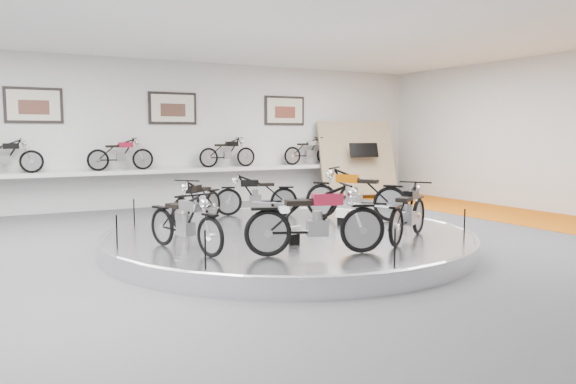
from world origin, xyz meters
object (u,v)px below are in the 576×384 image
bike_a (355,194)px  bike_d (185,221)px  display_platform (289,240)px  bike_e (316,219)px  bike_c (197,201)px  bike_f (408,212)px  bike_b (256,195)px  shelf (177,170)px

bike_a → bike_d: bike_a is taller
display_platform → bike_a: size_ratio=3.59×
bike_d → bike_e: 1.91m
display_platform → bike_c: (-1.15, 1.48, 0.59)m
bike_d → bike_f: (3.42, -0.89, 0.03)m
bike_e → bike_f: size_ratio=1.10×
bike_b → bike_f: bike_f is taller
bike_f → bike_e: bearing=154.1°
bike_f → bike_c: bearing=95.1°
shelf → bike_f: 8.14m
display_platform → bike_f: size_ratio=4.06×
shelf → bike_d: bike_d is taller
bike_a → bike_d: size_ratio=1.19×
bike_e → bike_f: bearing=25.3°
shelf → bike_d: size_ratio=7.38×
bike_e → bike_f: bike_e is taller
bike_b → bike_e: (-0.92, -3.92, 0.07)m
shelf → bike_c: bearing=-103.2°
bike_c → bike_f: bearing=87.5°
bike_a → bike_b: bearing=5.9°
bike_d → bike_f: 3.54m
bike_c → bike_e: bearing=58.9°
bike_a → bike_f: bike_a is taller
bike_d → bike_e: size_ratio=0.86×
bike_b → bike_c: bike_c is taller
shelf → display_platform: bearing=-90.0°
display_platform → shelf: (0.00, 6.40, 0.85)m
bike_a → bike_e: bike_a is taller
bike_b → bike_c: size_ratio=0.99×
bike_c → display_platform: bearing=87.2°
display_platform → bike_e: bearing=-107.3°
bike_b → bike_d: bike_d is taller
bike_b → bike_d: bearing=68.6°
display_platform → shelf: shelf is taller
bike_a → display_platform: bearing=68.3°
display_platform → bike_f: 2.17m
shelf → bike_e: (-0.58, -8.27, -0.19)m
bike_c → bike_e: size_ratio=0.87×
bike_c → bike_b: bearing=160.1°
bike_d → bike_c: bearing=139.1°
display_platform → bike_e: bike_e is taller
display_platform → bike_f: (1.30, -1.63, 0.61)m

